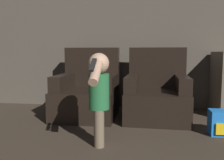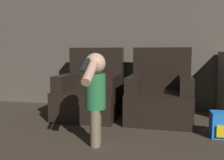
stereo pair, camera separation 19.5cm
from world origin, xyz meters
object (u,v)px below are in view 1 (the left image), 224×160
object	(u,v)px
armchair_right	(157,95)
toy_backpack	(222,123)
person_toddler	(99,92)
armchair_left	(88,93)

from	to	relation	value
armchair_right	toy_backpack	size ratio (longest dim) A/B	3.57
armchair_right	person_toddler	xyz separation A→B (m)	(-0.60, -1.12, 0.21)
toy_backpack	armchair_right	bearing A→B (deg)	135.77
armchair_left	armchair_right	size ratio (longest dim) A/B	1.00
armchair_left	armchair_right	distance (m)	0.97
armchair_left	person_toddler	size ratio (longest dim) A/B	1.09
armchair_right	person_toddler	size ratio (longest dim) A/B	1.09
armchair_right	person_toddler	bearing A→B (deg)	-115.71
armchair_left	toy_backpack	distance (m)	1.77
armchair_left	person_toddler	bearing A→B (deg)	-71.25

